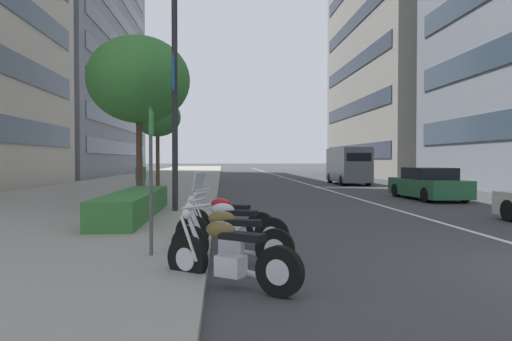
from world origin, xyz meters
TOP-DOWN VIEW (x-y plane):
  - sidewalk_right_plaza at (30.00, 11.54)m, footprint 160.00×10.50m
  - lane_centre_stripe at (35.00, 0.00)m, footprint 110.00×0.16m
  - motorcycle_by_sign_pole at (0.01, 5.97)m, footprint 1.35×1.84m
  - motorcycle_under_tarp at (1.39, 5.93)m, footprint 0.85×2.04m
  - motorcycle_second_in_row at (2.67, 5.91)m, footprint 0.86×2.19m
  - motorcycle_mid_row at (4.00, 5.98)m, footprint 1.09×2.02m
  - car_approaching_light at (13.66, -3.00)m, footprint 4.60×2.01m
  - delivery_van_ahead at (26.40, -2.88)m, footprint 5.88×2.13m
  - parking_sign_by_curb at (1.60, 7.25)m, footprint 0.32×0.06m
  - street_lamp_with_banners at (8.48, 7.17)m, footprint 1.26×2.77m
  - clipped_hedge_bed at (7.12, 8.55)m, footprint 6.45×1.10m
  - street_tree_mid_sidewalk at (11.42, 9.16)m, footprint 3.78×3.78m
  - street_tree_near_plaza_corner at (21.38, 9.83)m, footprint 2.69×2.69m
  - pedestrian_on_plaza at (12.29, 9.26)m, footprint 0.46×0.36m
  - office_tower_mid_left at (43.98, -17.94)m, footprint 25.73×19.40m
  - office_tower_behind_plaza at (49.83, 27.82)m, footprint 33.06×20.16m

SIDE VIEW (x-z plane):
  - lane_centre_stripe at x=35.00m, z-range 0.00..0.01m
  - sidewalk_right_plaza at x=30.00m, z-range 0.00..0.15m
  - motorcycle_under_tarp at x=1.39m, z-range -0.13..0.97m
  - motorcycle_by_sign_pole at x=0.01m, z-range -0.13..0.98m
  - motorcycle_second_in_row at x=2.67m, z-range -0.13..0.98m
  - motorcycle_mid_row at x=4.00m, z-range -0.30..1.18m
  - clipped_hedge_bed at x=7.12m, z-range 0.15..0.84m
  - car_approaching_light at x=13.66m, z-range -0.05..1.35m
  - pedestrian_on_plaza at x=12.29m, z-range 0.15..1.67m
  - delivery_van_ahead at x=26.40m, z-range 0.09..2.67m
  - parking_sign_by_curb at x=1.60m, z-range 0.40..2.88m
  - street_tree_near_plaza_corner at x=21.38m, z-range 1.60..6.84m
  - street_tree_mid_sidewalk at x=11.42m, z-range 1.62..7.81m
  - street_lamp_with_banners at x=8.48m, z-range 0.94..10.25m
  - office_tower_mid_left at x=43.98m, z-range 0.00..32.79m
  - office_tower_behind_plaza at x=49.83m, z-range 0.00..38.51m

